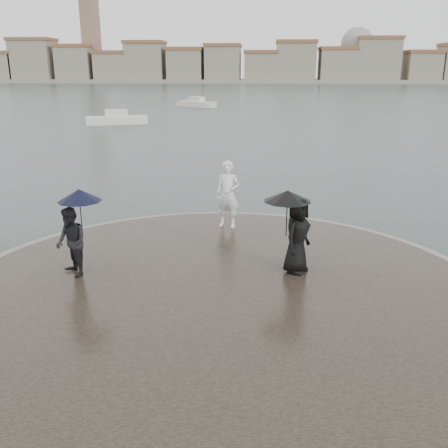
{
  "coord_description": "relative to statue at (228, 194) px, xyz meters",
  "views": [
    {
      "loc": [
        0.84,
        -6.43,
        5.0
      ],
      "look_at": [
        0.0,
        4.8,
        1.45
      ],
      "focal_mm": 40.0,
      "sensor_mm": 36.0,
      "label": 1
    }
  ],
  "objects": [
    {
      "name": "ground",
      "position": [
        0.13,
        -8.01,
        -1.36
      ],
      "size": [
        400.0,
        400.0,
        0.0
      ],
      "primitive_type": "plane",
      "color": "#2B3835",
      "rests_on": "ground"
    },
    {
      "name": "kerb_ring",
      "position": [
        0.13,
        -4.51,
        -1.2
      ],
      "size": [
        12.5,
        12.5,
        0.32
      ],
      "primitive_type": "cylinder",
      "color": "gray",
      "rests_on": "ground"
    },
    {
      "name": "quay_tip",
      "position": [
        0.13,
        -4.51,
        -1.18
      ],
      "size": [
        11.9,
        11.9,
        0.36
      ],
      "primitive_type": "cylinder",
      "color": "#2D261E",
      "rests_on": "ground"
    },
    {
      "name": "statue",
      "position": [
        0.0,
        0.0,
        0.0
      ],
      "size": [
        0.83,
        0.64,
        2.01
      ],
      "primitive_type": "imported",
      "rotation": [
        0.0,
        0.0,
        -0.24
      ],
      "color": "white",
      "rests_on": "quay_tip"
    },
    {
      "name": "visitor_left",
      "position": [
        -3.26,
        -3.95,
        0.09
      ],
      "size": [
        1.24,
        1.09,
        2.04
      ],
      "color": "black",
      "rests_on": "quay_tip"
    },
    {
      "name": "visitor_right",
      "position": [
        1.78,
        -3.34,
        0.14
      ],
      "size": [
        1.27,
        1.18,
        1.95
      ],
      "color": "black",
      "rests_on": "quay_tip"
    },
    {
      "name": "far_skyline",
      "position": [
        -6.16,
        152.7,
        4.25
      ],
      "size": [
        260.0,
        20.0,
        37.0
      ],
      "color": "gray",
      "rests_on": "ground"
    },
    {
      "name": "boats",
      "position": [
        0.19,
        38.48,
        -0.99
      ],
      "size": [
        37.03,
        24.94,
        1.5
      ],
      "color": "silver",
      "rests_on": "ground"
    }
  ]
}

